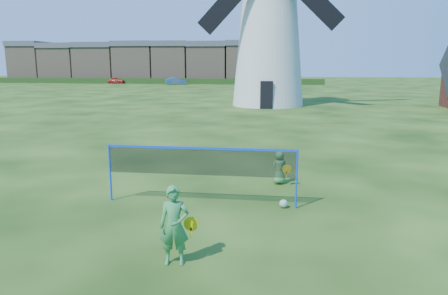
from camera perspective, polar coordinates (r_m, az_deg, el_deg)
ground at (r=11.25m, az=-1.36°, el=-7.98°), size 220.00×220.00×0.00m
windmill at (r=38.37m, az=6.03°, el=15.39°), size 12.09×6.22×18.05m
badminton_net at (r=11.21m, az=-3.15°, el=-2.00°), size 5.05×0.05×1.55m
player_girl at (r=8.05m, az=-6.65°, el=-10.32°), size 0.72×0.43×1.51m
player_boy at (r=13.35m, az=7.44°, el=-2.67°), size 0.65×0.48×1.04m
play_ball at (r=11.29m, az=7.95°, el=-7.43°), size 0.22×0.22×0.22m
terraced_houses at (r=87.23m, az=-11.49°, el=11.12°), size 50.90×8.40×7.93m
hedge at (r=80.14m, az=-9.62°, el=8.75°), size 62.00×0.80×1.00m
car_left at (r=82.26m, az=-14.10°, el=8.68°), size 3.45×1.65×1.14m
car_right at (r=76.01m, az=-6.44°, el=8.81°), size 4.03×2.31×1.26m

